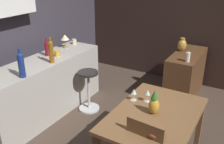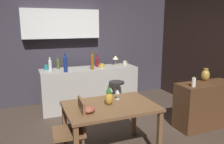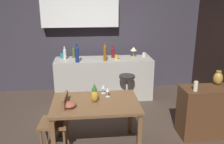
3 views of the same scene
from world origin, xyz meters
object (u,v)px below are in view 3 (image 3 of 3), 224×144
pillar_candle_tall (196,86)px  dining_table (96,108)px  wine_bottle_clear (65,53)px  counter_lamp (134,49)px  cup_mustard (117,57)px  chair_near_window (58,121)px  wine_glass_right (103,87)px  vase_brass (218,78)px  cup_cream (144,55)px  wine_bottle_olive (74,52)px  wine_glass_left (108,90)px  pineapple_centerpiece (95,94)px  wine_bottle_ruby (113,52)px  sideboard_cabinet (213,111)px  bar_stool (127,90)px  wine_bottle_amber (105,53)px  fruit_bowl (69,105)px  cup_teal (62,56)px  wine_bottle_cobalt (77,54)px

pillar_candle_tall → dining_table: bearing=-177.0°
wine_bottle_clear → counter_lamp: wine_bottle_clear is taller
pillar_candle_tall → cup_mustard: bearing=119.4°
chair_near_window → wine_glass_right: (0.67, 0.38, 0.34)m
vase_brass → chair_near_window: bearing=-171.7°
dining_table → pillar_candle_tall: 1.55m
cup_mustard → cup_cream: size_ratio=1.04×
cup_mustard → pillar_candle_tall: size_ratio=0.65×
wine_bottle_olive → cup_mustard: size_ratio=2.39×
wine_glass_left → counter_lamp: bearing=68.1°
wine_bottle_clear → counter_lamp: bearing=3.3°
wine_glass_left → pineapple_centerpiece: bearing=-141.6°
counter_lamp → wine_bottle_ruby: bearing=-176.1°
chair_near_window → pillar_candle_tall: size_ratio=5.04×
sideboard_cabinet → dining_table: bearing=-174.7°
bar_stool → wine_bottle_clear: bearing=156.7°
chair_near_window → cup_cream: bearing=50.5°
wine_glass_right → wine_bottle_amber: (0.13, 1.38, 0.24)m
bar_stool → fruit_bowl: size_ratio=3.70×
pineapple_centerpiece → wine_bottle_olive: wine_bottle_olive is taller
cup_mustard → counter_lamp: counter_lamp is taller
wine_bottle_amber → cup_teal: bearing=158.5°
wine_bottle_amber → cup_cream: wine_bottle_amber is taller
wine_glass_right → wine_bottle_cobalt: size_ratio=0.38×
chair_near_window → pineapple_centerpiece: bearing=7.9°
wine_bottle_amber → cup_cream: (0.90, 0.31, -0.14)m
counter_lamp → bar_stool: bearing=-110.9°
chair_near_window → vase_brass: (2.54, 0.37, 0.43)m
pineapple_centerpiece → cup_teal: (-0.62, 2.05, 0.09)m
fruit_bowl → wine_bottle_clear: size_ratio=0.65×
wine_glass_right → cup_teal: cup_teal is taller
cup_cream → chair_near_window: bearing=-129.5°
wine_bottle_olive → pillar_candle_tall: size_ratio=1.56×
wine_bottle_clear → wine_bottle_ruby: wine_bottle_clear is taller
wine_glass_right → bar_stool: bearing=62.5°
sideboard_cabinet → pillar_candle_tall: (-0.39, -0.10, 0.49)m
dining_table → cup_teal: bearing=107.1°
wine_bottle_ruby → cup_cream: size_ratio=2.44×
cup_mustard → vase_brass: 2.12m
sideboard_cabinet → wine_bottle_olive: bearing=140.7°
wine_glass_right → wine_bottle_cobalt: (-0.44, 1.34, 0.23)m
wine_bottle_amber → pineapple_centerpiece: bearing=-99.4°
wine_bottle_clear → cup_mustard: (1.10, -0.09, -0.09)m
wine_bottle_cobalt → wine_glass_left: bearing=-71.7°
wine_bottle_amber → counter_lamp: 0.73m
wine_glass_right → pillar_candle_tall: bearing=-10.1°
cup_teal → cup_mustard: bearing=-10.9°
fruit_bowl → wine_bottle_clear: wine_bottle_clear is taller
wine_bottle_clear → vase_brass: size_ratio=1.21×
wine_bottle_ruby → vase_brass: bearing=-47.4°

